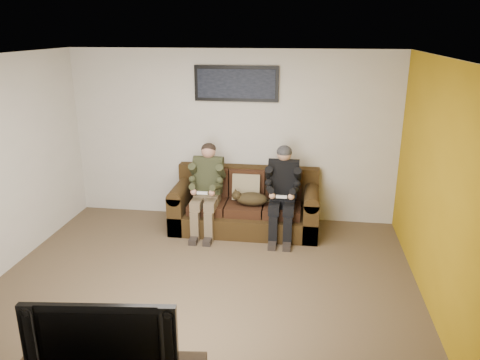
% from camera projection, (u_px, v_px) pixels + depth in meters
% --- Properties ---
extents(floor, '(5.00, 5.00, 0.00)m').
position_uv_depth(floor, '(203.00, 288.00, 5.43)').
color(floor, brown).
rests_on(floor, ground).
extents(ceiling, '(5.00, 5.00, 0.00)m').
position_uv_depth(ceiling, '(196.00, 58.00, 4.62)').
color(ceiling, silver).
rests_on(ceiling, ground).
extents(wall_back, '(5.00, 0.00, 5.00)m').
position_uv_depth(wall_back, '(232.00, 136.00, 7.14)').
color(wall_back, beige).
rests_on(wall_back, ground).
extents(wall_front, '(5.00, 0.00, 5.00)m').
position_uv_depth(wall_front, '(120.00, 295.00, 2.91)').
color(wall_front, beige).
rests_on(wall_front, ground).
extents(wall_right, '(0.00, 4.50, 4.50)m').
position_uv_depth(wall_right, '(443.00, 193.00, 4.69)').
color(wall_right, beige).
rests_on(wall_right, ground).
extents(accent_wall_right, '(0.00, 4.50, 4.50)m').
position_uv_depth(accent_wall_right, '(442.00, 193.00, 4.69)').
color(accent_wall_right, '#B38911').
rests_on(accent_wall_right, ground).
extents(sofa, '(2.14, 0.93, 0.88)m').
position_uv_depth(sofa, '(246.00, 206.00, 7.01)').
color(sofa, '#34230F').
rests_on(sofa, ground).
extents(throw_pillow, '(0.41, 0.20, 0.41)m').
position_uv_depth(throw_pillow, '(246.00, 187.00, 6.96)').
color(throw_pillow, '#90815E').
rests_on(throw_pillow, sofa).
extents(throw_blanket, '(0.44, 0.21, 0.08)m').
position_uv_depth(throw_blanket, '(206.00, 165.00, 7.18)').
color(throw_blanket, tan).
rests_on(throw_blanket, sofa).
extents(person_left, '(0.51, 0.87, 1.28)m').
position_uv_depth(person_left, '(207.00, 184.00, 6.79)').
color(person_left, brown).
rests_on(person_left, sofa).
extents(person_right, '(0.51, 0.86, 1.29)m').
position_uv_depth(person_right, '(283.00, 187.00, 6.65)').
color(person_right, black).
rests_on(person_right, sofa).
extents(cat, '(0.66, 0.26, 0.24)m').
position_uv_depth(cat, '(251.00, 199.00, 6.76)').
color(cat, '#403219').
rests_on(cat, sofa).
extents(framed_poster, '(1.25, 0.05, 0.52)m').
position_uv_depth(framed_poster, '(236.00, 84.00, 6.85)').
color(framed_poster, black).
rests_on(framed_poster, wall_back).
extents(television, '(1.11, 0.27, 0.63)m').
position_uv_depth(television, '(105.00, 334.00, 3.39)').
color(television, black).
rests_on(television, tv_stand).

